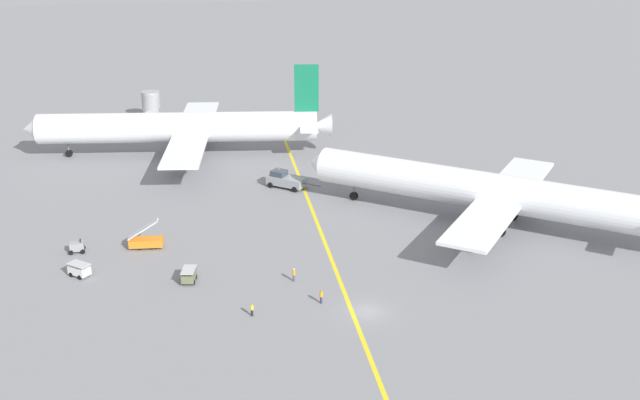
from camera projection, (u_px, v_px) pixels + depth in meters
name	position (u px, v px, depth m)	size (l,w,h in m)	color
ground_plane	(367.00, 312.00, 88.83)	(600.00, 600.00, 0.00)	gray
taxiway_stripe	(337.00, 274.00, 97.75)	(0.50, 120.00, 0.01)	yellow
airliner_at_gate_left	(181.00, 128.00, 141.82)	(55.85, 42.99, 16.58)	white
airliner_being_pushed	(488.00, 192.00, 111.26)	(47.97, 41.06, 15.98)	white
pushback_tug	(285.00, 180.00, 127.04)	(8.20, 7.16, 3.04)	gray
gse_stair_truck_yellow	(146.00, 241.00, 104.95)	(4.80, 2.50, 4.06)	orange
gse_baggage_cart_trailing	(79.00, 270.00, 96.97)	(3.08, 3.00, 1.71)	silver
gse_baggage_cart_near_cluster	(189.00, 275.00, 95.51)	(2.12, 3.00, 1.71)	#666B4C
gse_gpu_cart_small	(77.00, 247.00, 103.60)	(2.15, 1.66, 1.90)	gray
ground_crew_wing_walker_right	(321.00, 296.00, 90.40)	(0.46, 0.36, 1.69)	#2D3351
ground_crew_marshaller_foreground	(252.00, 309.00, 87.65)	(0.36, 0.50, 1.56)	black
ground_crew_ramp_agent_by_cones	(294.00, 274.00, 95.63)	(0.36, 0.48, 1.75)	#4C4C51
jet_bridge	(151.00, 106.00, 160.92)	(3.84, 17.61, 5.97)	#B7B7BC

